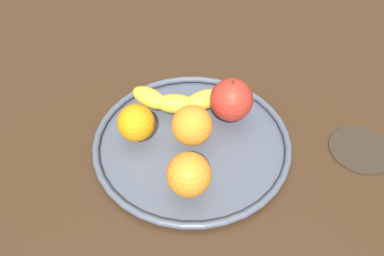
% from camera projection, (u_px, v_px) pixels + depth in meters
% --- Properties ---
extents(ground_plane, '(1.61, 1.61, 0.04)m').
position_uv_depth(ground_plane, '(192.00, 153.00, 0.81)').
color(ground_plane, '#3B2616').
extents(fruit_bowl, '(0.36, 0.36, 0.02)m').
position_uv_depth(fruit_bowl, '(192.00, 142.00, 0.79)').
color(fruit_bowl, '#4D5565').
rests_on(fruit_bowl, ground_plane).
extents(banana, '(0.19, 0.09, 0.04)m').
position_uv_depth(banana, '(178.00, 100.00, 0.82)').
color(banana, yellow).
rests_on(banana, fruit_bowl).
extents(apple, '(0.08, 0.08, 0.09)m').
position_uv_depth(apple, '(231.00, 100.00, 0.79)').
color(apple, '#B52E21').
rests_on(apple, fruit_bowl).
extents(orange_back_left, '(0.07, 0.07, 0.07)m').
position_uv_depth(orange_back_left, '(136.00, 123.00, 0.76)').
color(orange_back_left, orange).
rests_on(orange_back_left, fruit_bowl).
extents(orange_back_right, '(0.07, 0.07, 0.07)m').
position_uv_depth(orange_back_right, '(189.00, 175.00, 0.68)').
color(orange_back_right, orange).
rests_on(orange_back_right, fruit_bowl).
extents(orange_center, '(0.07, 0.07, 0.07)m').
position_uv_depth(orange_center, '(192.00, 125.00, 0.75)').
color(orange_center, orange).
rests_on(orange_center, fruit_bowl).
extents(ambient_coaster, '(0.12, 0.12, 0.01)m').
position_uv_depth(ambient_coaster, '(361.00, 149.00, 0.78)').
color(ambient_coaster, '#31271C').
rests_on(ambient_coaster, ground_plane).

